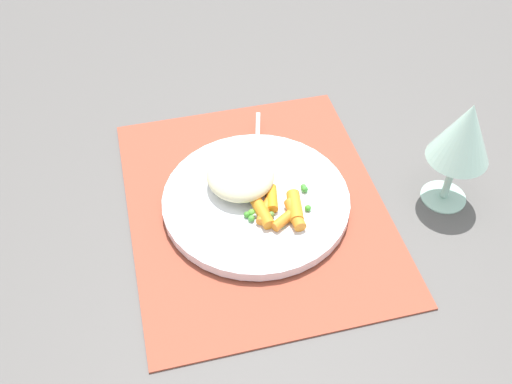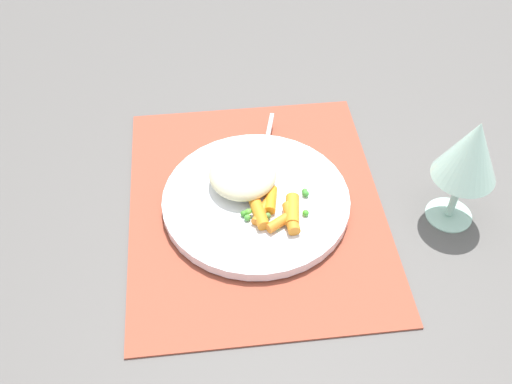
{
  "view_description": "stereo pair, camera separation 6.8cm",
  "coord_description": "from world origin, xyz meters",
  "views": [
    {
      "loc": [
        0.52,
        -0.13,
        0.61
      ],
      "look_at": [
        0.0,
        0.0,
        0.03
      ],
      "focal_mm": 42.16,
      "sensor_mm": 36.0,
      "label": 1
    },
    {
      "loc": [
        0.53,
        -0.06,
        0.61
      ],
      "look_at": [
        0.0,
        0.0,
        0.03
      ],
      "focal_mm": 42.16,
      "sensor_mm": 36.0,
      "label": 2
    }
  ],
  "objects": [
    {
      "name": "plate",
      "position": [
        0.0,
        0.0,
        0.01
      ],
      "size": [
        0.25,
        0.25,
        0.01
      ],
      "primitive_type": "cylinder",
      "color": "white",
      "rests_on": "placemat"
    },
    {
      "name": "carrot_portion",
      "position": [
        0.04,
        0.02,
        0.03
      ],
      "size": [
        0.08,
        0.07,
        0.02
      ],
      "color": "orange",
      "rests_on": "plate"
    },
    {
      "name": "placemat",
      "position": [
        0.0,
        0.0,
        0.0
      ],
      "size": [
        0.41,
        0.34,
        0.01
      ],
      "primitive_type": "cube",
      "color": "#9E4733",
      "rests_on": "ground_plane"
    },
    {
      "name": "wine_glass",
      "position": [
        0.04,
        0.25,
        0.12
      ],
      "size": [
        0.08,
        0.08,
        0.16
      ],
      "color": "#B2E0CC",
      "rests_on": "ground_plane"
    },
    {
      "name": "rice_mound",
      "position": [
        -0.03,
        -0.01,
        0.04
      ],
      "size": [
        0.09,
        0.09,
        0.04
      ],
      "primitive_type": "ellipsoid",
      "color": "beige",
      "rests_on": "plate"
    },
    {
      "name": "pea_scatter",
      "position": [
        0.03,
        0.02,
        0.02
      ],
      "size": [
        0.07,
        0.09,
        0.01
      ],
      "color": "green",
      "rests_on": "plate"
    },
    {
      "name": "fork",
      "position": [
        -0.04,
        0.01,
        0.02
      ],
      "size": [
        0.2,
        0.06,
        0.01
      ],
      "color": "silver",
      "rests_on": "plate"
    },
    {
      "name": "ground_plane",
      "position": [
        0.0,
        0.0,
        0.0
      ],
      "size": [
        2.4,
        2.4,
        0.0
      ],
      "primitive_type": "plane",
      "color": "#565451"
    }
  ]
}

